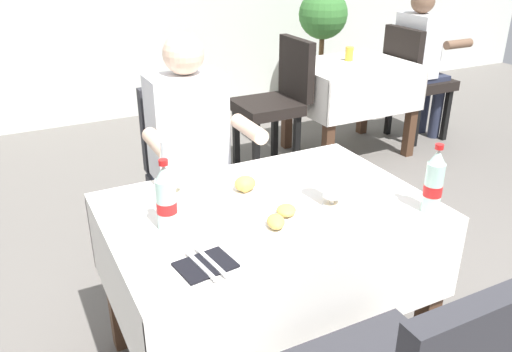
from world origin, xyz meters
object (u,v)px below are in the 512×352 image
chair_far_diner_seat (194,171)px  potted_plant_corner (322,39)px  seated_diner_far (193,151)px  plate_near_camera (281,219)px  beer_glass_left (334,178)px  plate_far_diner (246,189)px  cola_bottle_primary (434,183)px  background_chair_left (277,97)px  napkin_cutlery_set (205,265)px  cola_bottle_secondary (166,199)px  main_dining_table (268,244)px  background_chair_right (414,77)px  background_table_tumbler (349,54)px  background_dining_table (350,87)px  background_patron (421,58)px  beer_glass_middle (172,167)px

chair_far_diner_seat → potted_plant_corner: potted_plant_corner is taller
seated_diner_far → plate_near_camera: seated_diner_far is taller
beer_glass_left → seated_diner_far: bearing=107.7°
plate_far_diner → plate_near_camera: bearing=-87.0°
cola_bottle_primary → potted_plant_corner: 3.66m
seated_diner_far → background_chair_left: bearing=45.5°
chair_far_diner_seat → napkin_cutlery_set: size_ratio=4.98×
seated_diner_far → plate_near_camera: size_ratio=4.91×
cola_bottle_secondary → potted_plant_corner: size_ratio=0.22×
chair_far_diner_seat → beer_glass_left: (0.22, -0.90, 0.29)m
plate_near_camera → beer_glass_left: beer_glass_left is taller
beer_glass_left → napkin_cutlery_set: bearing=-164.5°
plate_far_diner → potted_plant_corner: bearing=51.8°
background_chair_left → seated_diner_far: bearing=-134.5°
main_dining_table → cola_bottle_secondary: cola_bottle_secondary is taller
background_chair_right → main_dining_table: bearing=-142.9°
cola_bottle_primary → potted_plant_corner: size_ratio=0.22×
napkin_cutlery_set → background_table_tumbler: bearing=45.6°
cola_bottle_primary → cola_bottle_secondary: bearing=160.4°
beer_glass_left → cola_bottle_primary: 0.36m
beer_glass_left → napkin_cutlery_set: size_ratio=1.12×
main_dining_table → beer_glass_left: beer_glass_left is taller
background_chair_left → background_table_tumbler: size_ratio=8.82×
napkin_cutlery_set → background_dining_table: napkin_cutlery_set is taller
potted_plant_corner → beer_glass_left: bearing=-122.9°
napkin_cutlery_set → background_chair_right: size_ratio=0.20×
main_dining_table → beer_glass_left: (0.22, -0.10, 0.28)m
seated_diner_far → cola_bottle_secondary: seated_diner_far is taller
cola_bottle_primary → background_dining_table: cola_bottle_primary is taller
background_patron → potted_plant_corner: bearing=100.7°
main_dining_table → background_dining_table: (1.69, 1.78, -0.02)m
plate_near_camera → beer_glass_middle: beer_glass_middle is taller
main_dining_table → seated_diner_far: seated_diner_far is taller
napkin_cutlery_set → background_dining_table: size_ratio=0.21×
background_table_tumbler → background_chair_left: bearing=-173.0°
seated_diner_far → background_chair_right: 2.63m
cola_bottle_secondary → background_patron: background_patron is taller
background_chair_right → background_table_tumbler: (-0.63, 0.08, 0.24)m
background_chair_right → beer_glass_left: bearing=-138.7°
seated_diner_far → background_patron: size_ratio=1.00×
background_dining_table → potted_plant_corner: potted_plant_corner is taller
background_patron → potted_plant_corner: (-0.22, 1.16, -0.02)m
cola_bottle_secondary → background_table_tumbler: bearing=41.3°
cola_bottle_primary → background_chair_right: cola_bottle_primary is taller
seated_diner_far → background_chair_left: (1.07, 1.09, -0.16)m
potted_plant_corner → cola_bottle_primary: bearing=-117.3°
plate_far_diner → background_dining_table: (1.73, 1.65, -0.21)m
background_table_tumbler → potted_plant_corner: size_ratio=0.09×
seated_diner_far → background_chair_right: size_ratio=1.30×
seated_diner_far → plate_far_diner: size_ratio=5.50×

